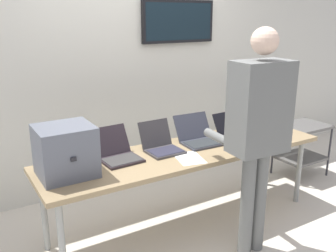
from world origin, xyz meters
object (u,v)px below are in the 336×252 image
object	(u,v)px
coffee_mug	(259,142)
laptop_station_4	(266,124)
laptop_station_2	(199,137)
person	(258,123)
laptop_station_3	(235,131)
equipment_box	(65,151)
storage_cart	(302,142)
laptop_station_0	(117,152)
laptop_station_1	(161,145)
workbench	(187,156)

from	to	relation	value
coffee_mug	laptop_station_4	bearing A→B (deg)	38.66
laptop_station_2	person	bearing A→B (deg)	-89.61
laptop_station_4	laptop_station_3	bearing A→B (deg)	-177.16
equipment_box	laptop_station_4	bearing A→B (deg)	2.23
storage_cart	person	bearing A→B (deg)	-152.23
laptop_station_0	equipment_box	bearing A→B (deg)	-167.27
laptop_station_2	person	world-z (taller)	person
laptop_station_2	laptop_station_1	bearing A→B (deg)	-178.32
equipment_box	storage_cart	world-z (taller)	equipment_box
workbench	laptop_station_4	distance (m)	1.09
person	laptop_station_1	bearing A→B (deg)	119.97
coffee_mug	storage_cart	xyz separation A→B (m)	(1.17, 0.46, -0.35)
workbench	equipment_box	size ratio (longest dim) A/B	6.47
laptop_station_0	laptop_station_4	xyz separation A→B (m)	(1.69, -0.02, -0.00)
laptop_station_3	laptop_station_4	distance (m)	0.45
equipment_box	laptop_station_1	distance (m)	0.88
laptop_station_0	storage_cart	size ratio (longest dim) A/B	0.64
workbench	laptop_station_1	distance (m)	0.25
workbench	laptop_station_4	size ratio (longest dim) A/B	7.92
laptop_station_0	storage_cart	distance (m)	2.43
equipment_box	person	distance (m)	1.45
equipment_box	coffee_mug	distance (m)	1.72
laptop_station_4	person	xyz separation A→B (m)	(-0.86, -0.73, 0.32)
laptop_station_1	storage_cart	xyz separation A→B (m)	(2.00, 0.10, -0.36)
laptop_station_3	person	xyz separation A→B (m)	(-0.40, -0.71, 0.32)
workbench	laptop_station_2	distance (m)	0.27
equipment_box	laptop_station_0	world-z (taller)	equipment_box
workbench	laptop_station_3	size ratio (longest dim) A/B	7.65
person	laptop_station_3	bearing A→B (deg)	60.36
coffee_mug	storage_cart	distance (m)	1.30
workbench	storage_cart	size ratio (longest dim) A/B	4.19
laptop_station_0	laptop_station_4	size ratio (longest dim) A/B	1.21
laptop_station_4	person	bearing A→B (deg)	-139.42
storage_cart	laptop_station_4	bearing A→B (deg)	-172.42
laptop_station_3	laptop_station_4	bearing A→B (deg)	2.84
equipment_box	person	xyz separation A→B (m)	(1.29, -0.65, 0.18)
workbench	laptop_station_2	world-z (taller)	laptop_station_2
laptop_station_3	storage_cart	distance (m)	1.23
equipment_box	workbench	bearing A→B (deg)	-1.55
equipment_box	storage_cart	xyz separation A→B (m)	(2.86, 0.18, -0.50)
workbench	laptop_station_1	size ratio (longest dim) A/B	7.60
coffee_mug	person	bearing A→B (deg)	-137.39
laptop_station_0	laptop_station_1	bearing A→B (deg)	-3.08
equipment_box	laptop_station_0	size ratio (longest dim) A/B	1.02
person	coffee_mug	world-z (taller)	person
laptop_station_1	storage_cart	distance (m)	2.03
laptop_station_3	storage_cart	size ratio (longest dim) A/B	0.55
equipment_box	laptop_station_3	xyz separation A→B (m)	(1.69, 0.06, -0.14)
coffee_mug	equipment_box	bearing A→B (deg)	170.64
laptop_station_1	storage_cart	bearing A→B (deg)	2.81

